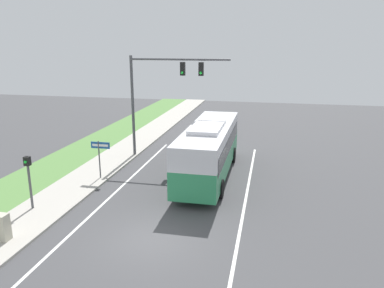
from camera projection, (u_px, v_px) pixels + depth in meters
ground_plane at (152, 239)px, 15.90m from camera, size 80.00×80.00×0.00m
sidewalk at (23, 223)px, 17.13m from camera, size 2.80×80.00×0.12m
lane_divider_near at (75, 230)px, 16.62m from camera, size 0.14×30.00×0.01m
lane_divider_far at (237, 248)px, 15.17m from camera, size 0.14×30.00×0.01m
bus at (209, 147)px, 22.93m from camera, size 2.63×10.43×3.43m
signal_gantry at (160, 86)px, 26.01m from camera, size 7.04×0.41×7.26m
pedestrian_signal at (29, 174)px, 18.15m from camera, size 0.28×0.34×2.79m
street_sign at (100, 153)px, 22.44m from camera, size 1.20×0.08×2.42m
utility_cabinet at (0, 227)px, 15.44m from camera, size 0.68×0.46×1.15m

